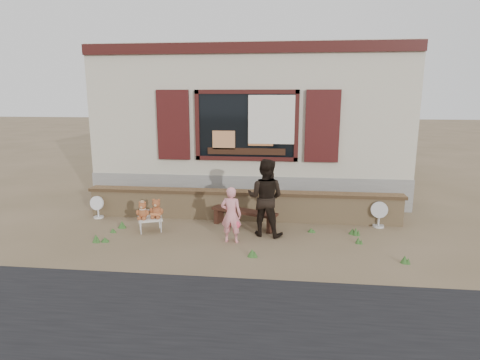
# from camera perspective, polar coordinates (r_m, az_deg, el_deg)

# --- Properties ---
(ground) EXTENTS (80.00, 80.00, 0.00)m
(ground) POSITION_cam_1_polar(r_m,az_deg,el_deg) (8.25, -0.48, -7.69)
(ground) COLOR brown
(ground) RESTS_ON ground
(shopfront) EXTENTS (8.04, 5.13, 4.00)m
(shopfront) POSITION_cam_1_polar(r_m,az_deg,el_deg) (12.25, 2.08, 8.39)
(shopfront) COLOR #B4A891
(shopfront) RESTS_ON ground
(brick_wall) EXTENTS (7.10, 0.36, 0.67)m
(brick_wall) POSITION_cam_1_polar(r_m,az_deg,el_deg) (9.09, 0.29, -3.54)
(brick_wall) COLOR tan
(brick_wall) RESTS_ON ground
(bench) EXTENTS (1.47, 0.85, 0.37)m
(bench) POSITION_cam_1_polar(r_m,az_deg,el_deg) (8.59, 0.60, -4.96)
(bench) COLOR black
(bench) RESTS_ON ground
(folding_chair) EXTENTS (0.60, 0.57, 0.29)m
(folding_chair) POSITION_cam_1_polar(r_m,az_deg,el_deg) (8.53, -12.66, -5.43)
(folding_chair) COLOR silver
(folding_chair) RESTS_ON ground
(teddy_bear_left) EXTENTS (0.34, 0.32, 0.37)m
(teddy_bear_left) POSITION_cam_1_polar(r_m,az_deg,el_deg) (8.46, -13.67, -4.12)
(teddy_bear_left) COLOR brown
(teddy_bear_left) RESTS_ON folding_chair
(teddy_bear_right) EXTENTS (0.37, 0.35, 0.40)m
(teddy_bear_right) POSITION_cam_1_polar(r_m,az_deg,el_deg) (8.47, -11.78, -3.89)
(teddy_bear_right) COLOR brown
(teddy_bear_right) RESTS_ON folding_chair
(child) EXTENTS (0.42, 0.29, 1.09)m
(child) POSITION_cam_1_polar(r_m,az_deg,el_deg) (7.65, -1.27, -4.97)
(child) COLOR pink
(child) RESTS_ON ground
(adult) EXTENTS (0.88, 0.76, 1.56)m
(adult) POSITION_cam_1_polar(r_m,az_deg,el_deg) (8.00, 3.62, -2.50)
(adult) COLOR black
(adult) RESTS_ON ground
(fan_left) EXTENTS (0.33, 0.22, 0.52)m
(fan_left) POSITION_cam_1_polar(r_m,az_deg,el_deg) (9.77, -19.56, -3.63)
(fan_left) COLOR silver
(fan_left) RESTS_ON ground
(fan_right) EXTENTS (0.37, 0.24, 0.57)m
(fan_right) POSITION_cam_1_polar(r_m,az_deg,el_deg) (9.08, 19.18, -4.62)
(fan_right) COLOR silver
(fan_right) RESTS_ON ground
(grass_tufts) EXTENTS (5.77, 1.57, 0.16)m
(grass_tufts) POSITION_cam_1_polar(r_m,az_deg,el_deg) (7.88, -0.62, -8.15)
(grass_tufts) COLOR #336026
(grass_tufts) RESTS_ON ground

